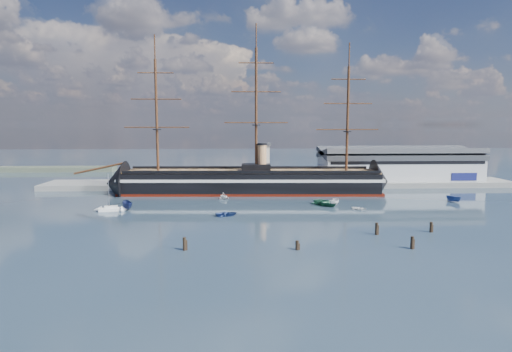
{
  "coord_description": "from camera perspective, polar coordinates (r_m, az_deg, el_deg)",
  "views": [
    {
      "loc": [
        -8.52,
        -88.53,
        23.86
      ],
      "look_at": [
        -2.0,
        35.0,
        9.0
      ],
      "focal_mm": 30.0,
      "sensor_mm": 36.0,
      "label": 1
    }
  ],
  "objects": [
    {
      "name": "motorboat_f",
      "position": [
        146.87,
        24.84,
        -3.14
      ],
      "size": [
        6.1,
        4.71,
        2.32
      ],
      "primitive_type": "imported",
      "rotation": [
        0.0,
        0.0,
        0.51
      ],
      "color": "#2E4684",
      "rests_on": "ground"
    },
    {
      "name": "sailboat",
      "position": [
        125.67,
        -18.77,
        -4.15
      ],
      "size": [
        6.84,
        3.35,
        10.52
      ],
      "rotation": [
        0.0,
        0.0,
        0.23
      ],
      "color": "white",
      "rests_on": "ground"
    },
    {
      "name": "ground",
      "position": [
        131.0,
        0.76,
        -3.64
      ],
      "size": [
        600.0,
        600.0,
        0.0
      ],
      "primitive_type": "plane",
      "color": "#1E3040",
      "rests_on": "ground"
    },
    {
      "name": "motorboat_b",
      "position": [
        113.3,
        -3.98,
        -5.32
      ],
      "size": [
        2.32,
        3.87,
        1.69
      ],
      "primitive_type": "imported",
      "rotation": [
        0.0,
        0.0,
        1.83
      ],
      "color": "navy",
      "rests_on": "ground"
    },
    {
      "name": "piling_near_right",
      "position": [
        97.68,
        15.74,
        -7.55
      ],
      "size": [
        0.64,
        0.64,
        3.4
      ],
      "primitive_type": "cylinder",
      "color": "black",
      "rests_on": "ground"
    },
    {
      "name": "piling_near_mid",
      "position": [
        83.49,
        5.5,
        -9.79
      ],
      "size": [
        0.64,
        0.64,
        2.54
      ],
      "primitive_type": "cylinder",
      "color": "black",
      "rests_on": "ground"
    },
    {
      "name": "motorboat_e",
      "position": [
        124.61,
        13.6,
        -4.38
      ],
      "size": [
        2.38,
        2.7,
        1.21
      ],
      "primitive_type": "imported",
      "rotation": [
        0.0,
        0.0,
        0.93
      ],
      "color": "white",
      "rests_on": "ground"
    },
    {
      "name": "motorboat_d",
      "position": [
        138.63,
        -4.34,
        -3.08
      ],
      "size": [
        6.92,
        5.84,
        2.36
      ],
      "primitive_type": "imported",
      "rotation": [
        0.0,
        0.0,
        0.57
      ],
      "color": "white",
      "rests_on": "ground"
    },
    {
      "name": "warehouse",
      "position": [
        181.87,
        18.45,
        1.49
      ],
      "size": [
        63.0,
        21.0,
        11.6
      ],
      "color": "#B7BABC",
      "rests_on": "ground"
    },
    {
      "name": "motorboat_g",
      "position": [
        129.04,
        9.28,
        -3.9
      ],
      "size": [
        5.95,
        4.62,
        2.6
      ],
      "primitive_type": "imported",
      "rotation": [
        0.0,
        0.0,
        0.5
      ],
      "color": "#276246",
      "rests_on": "ground"
    },
    {
      "name": "piling_extra",
      "position": [
        89.05,
        20.07,
        -9.12
      ],
      "size": [
        0.64,
        0.64,
        3.17
      ],
      "primitive_type": "cylinder",
      "color": "black",
      "rests_on": "ground"
    },
    {
      "name": "quay_tower",
      "position": [
        162.55,
        1.05,
        1.87
      ],
      "size": [
        5.0,
        5.0,
        15.0
      ],
      "color": "silver",
      "rests_on": "ground"
    },
    {
      "name": "warship",
      "position": [
        149.9,
        -1.4,
        -0.75
      ],
      "size": [
        113.28,
        20.89,
        53.94
      ],
      "rotation": [
        0.0,
        0.0,
        -0.05
      ],
      "color": "black",
      "rests_on": "ground"
    },
    {
      "name": "motorboat_c",
      "position": [
        128.48,
        10.38,
        -3.97
      ],
      "size": [
        6.56,
        5.38,
        2.53
      ],
      "primitive_type": "imported",
      "rotation": [
        0.0,
        0.0,
        -0.58
      ],
      "color": "silver",
      "rests_on": "ground"
    },
    {
      "name": "motorboat_a",
      "position": [
        126.21,
        -16.75,
        -4.34
      ],
      "size": [
        8.18,
        5.36,
        3.07
      ],
      "primitive_type": "imported",
      "rotation": [
        0.0,
        0.0,
        0.36
      ],
      "color": "navy",
      "rests_on": "ground"
    },
    {
      "name": "piling_far_right",
      "position": [
        103.84,
        22.28,
        -6.95
      ],
      "size": [
        0.64,
        0.64,
        3.02
      ],
      "primitive_type": "cylinder",
      "color": "black",
      "rests_on": "ground"
    },
    {
      "name": "piling_near_left",
      "position": [
        84.04,
        -9.51,
        -9.74
      ],
      "size": [
        0.64,
        0.64,
        3.24
      ],
      "primitive_type": "cylinder",
      "color": "black",
      "rests_on": "ground"
    },
    {
      "name": "quay",
      "position": [
        167.28,
        3.37,
        -1.36
      ],
      "size": [
        180.0,
        18.0,
        2.0
      ],
      "primitive_type": "cube",
      "color": "slate",
      "rests_on": "ground"
    }
  ]
}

